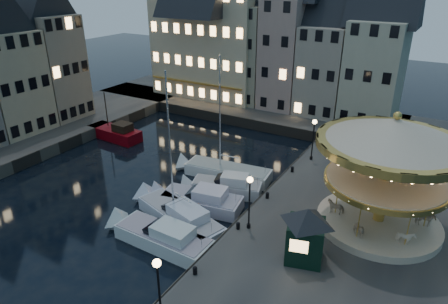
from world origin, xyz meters
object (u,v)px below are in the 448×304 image
Objects in this scene: streetlamp_b at (250,195)px; motorboat_b at (159,236)px; bollard_d at (292,169)px; bollard_b at (238,225)px; carousel at (391,154)px; red_fishing_boat at (116,133)px; motorboat_c at (177,215)px; motorboat_e at (222,187)px; bollard_a at (195,270)px; bollard_c at (267,195)px; streetlamp_a at (158,283)px; streetlamp_d at (438,193)px; motorboat_d at (197,200)px; streetlamp_c at (313,134)px; ticket_kiosk at (307,226)px; motorboat_f at (223,171)px.

streetlamp_b is 0.49× the size of motorboat_b.
bollard_b is at bearing -90.00° from bollard_d.
carousel reaches higher than motorboat_b.
red_fishing_boat is 31.98m from carousel.
bollard_b is 5.58m from motorboat_c.
motorboat_e is at bearing -135.44° from bollard_d.
motorboat_e reaches higher than bollard_a.
bollard_c is at bearing -90.00° from bollard_d.
streetlamp_d is at bearing 56.39° from streetlamp_a.
motorboat_d is (-5.44, -2.30, -0.96)m from bollard_c.
bollard_b is 1.00× the size of bollard_d.
streetlamp_c is at bearing 66.44° from motorboat_c.
streetlamp_a is at bearing -86.39° from bollard_b.
motorboat_e is at bearing -14.68° from red_fishing_boat.
streetlamp_a is at bearing -90.00° from streetlamp_b.
streetlamp_a reaches higher than bollard_a.
bollard_d is at bearing 90.00° from bollard_a.
streetlamp_d is 12.40m from bollard_c.
bollard_b is 1.00× the size of bollard_c.
bollard_a is 5.65m from motorboat_b.
streetlamp_c is 7.32× the size of bollard_c.
streetlamp_d is 0.42× the size of carousel.
motorboat_c is 1.25× the size of carousel.
streetlamp_d is 14.27m from bollard_b.
motorboat_e is at bearing 170.56° from bollard_c.
streetlamp_b is (0.00, 10.00, 0.00)m from streetlamp_a.
streetlamp_a is at bearing -88.28° from bollard_d.
streetlamp_c is at bearing 90.00° from streetlamp_b.
motorboat_c is 5.83m from motorboat_e.
red_fishing_boat is (-16.92, 7.70, 0.05)m from motorboat_d.
ticket_kiosk reaches higher than motorboat_b.
ticket_kiosk reaches higher than bollard_d.
motorboat_d is 3.16m from motorboat_e.
bollard_d is at bearing 0.26° from red_fishing_boat.
carousel is at bearing 32.91° from bollard_b.
motorboat_d is at bearing -80.45° from motorboat_f.
streetlamp_c and streetlamp_d have the same top height.
bollard_d is 0.07× the size of motorboat_d.
streetlamp_a is 0.49× the size of motorboat_b.
motorboat_e is 0.72× the size of carousel.
motorboat_c is 8.67m from motorboat_f.
red_fishing_boat is at bearing 158.08° from ticket_kiosk.
carousel reaches higher than bollard_b.
motorboat_b is (-4.94, -7.93, -0.96)m from bollard_c.
streetlamp_a is at bearing -49.89° from motorboat_b.
motorboat_f is 2.94× the size of ticket_kiosk.
streetlamp_b is 0.42× the size of carousel.
ticket_kiosk is at bearing -14.55° from streetlamp_b.
motorboat_e is at bearing 109.38° from streetlamp_a.
ticket_kiosk is (-6.69, -8.20, -0.20)m from streetlamp_d.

